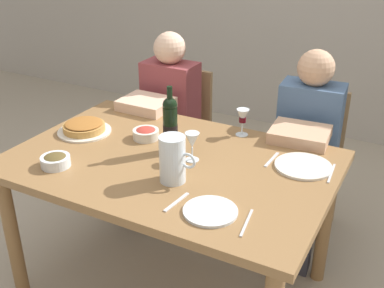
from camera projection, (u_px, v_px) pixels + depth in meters
name	position (u px, v px, depth m)	size (l,w,h in m)	color
ground_plane	(173.00, 284.00, 2.55)	(8.00, 8.00, 0.00)	#B2A893
dining_table	(171.00, 177.00, 2.26)	(1.50, 1.00, 0.76)	olive
wine_bottle	(170.00, 125.00, 2.23)	(0.07, 0.07, 0.33)	black
water_pitcher	(173.00, 162.00, 2.01)	(0.17, 0.11, 0.21)	silver
baked_tart	(84.00, 127.00, 2.49)	(0.28, 0.28, 0.06)	silver
salad_bowl	(146.00, 133.00, 2.42)	(0.13, 0.13, 0.06)	silver
olive_bowl	(55.00, 160.00, 2.15)	(0.13, 0.13, 0.06)	silver
wine_glass_left_diner	(192.00, 141.00, 2.17)	(0.07, 0.07, 0.14)	silver
wine_glass_right_diner	(243.00, 117.00, 2.43)	(0.07, 0.07, 0.14)	silver
dinner_plate_left_setting	(210.00, 211.00, 1.82)	(0.21, 0.21, 0.01)	silver
dinner_plate_right_setting	(303.00, 166.00, 2.15)	(0.26, 0.26, 0.01)	silver
fork_left_setting	(177.00, 202.00, 1.89)	(0.16, 0.01, 0.01)	silver
knife_left_setting	(247.00, 223.00, 1.76)	(0.18, 0.01, 0.01)	silver
knife_right_setting	(331.00, 173.00, 2.10)	(0.18, 0.01, 0.01)	silver
spoon_right_setting	(272.00, 160.00, 2.22)	(0.16, 0.01, 0.01)	silver
chair_left	(180.00, 126.00, 3.24)	(0.40, 0.40, 0.87)	#9E7A51
diner_left	(162.00, 121.00, 3.00)	(0.34, 0.50, 1.16)	#8E3D42
chair_right	(310.00, 153.00, 2.86)	(0.43, 0.43, 0.87)	#9E7A51
diner_right	(303.00, 151.00, 2.62)	(0.36, 0.52, 1.16)	#4C6B93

